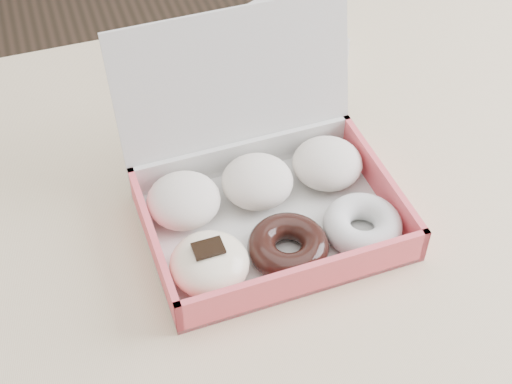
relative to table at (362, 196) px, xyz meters
name	(u,v)px	position (x,y,z in m)	size (l,w,h in m)	color
table	(362,196)	(0.00, 0.00, 0.00)	(1.20, 0.80, 0.75)	#D1B189
donut_box	(265,198)	(-0.17, -0.06, 0.11)	(0.31, 0.28, 0.22)	silver
newspapers	(255,56)	(-0.08, 0.25, 0.10)	(0.23, 0.19, 0.04)	white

